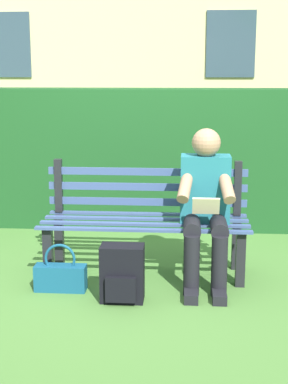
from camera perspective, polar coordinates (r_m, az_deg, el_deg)
The scene contains 6 objects.
ground at distance 4.61m, azimuth 0.10°, elevation -8.30°, with size 60.00×60.00×0.00m, color #477533.
park_bench at distance 4.55m, azimuth 0.18°, elevation -2.62°, with size 1.64×0.55×0.90m.
person_seated at distance 4.32m, azimuth 6.20°, elevation -1.07°, with size 0.44×0.73×1.18m.
hedge_backdrop at distance 5.95m, azimuth 0.33°, elevation 3.68°, with size 6.50×0.66×1.49m.
backpack at distance 4.04m, azimuth -2.20°, elevation -8.24°, with size 0.31×0.25×0.41m.
handbag at distance 4.29m, azimuth -8.40°, elevation -8.36°, with size 0.38×0.13×0.36m.
Camera 1 is at (-0.32, 4.31, 1.59)m, focal length 52.96 mm.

